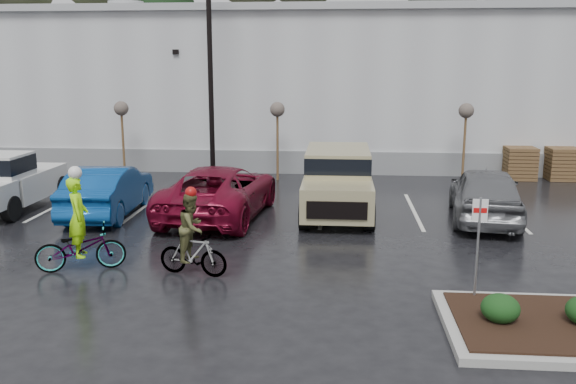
# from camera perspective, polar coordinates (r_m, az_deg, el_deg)

# --- Properties ---
(ground) EXTENTS (120.00, 120.00, 0.00)m
(ground) POSITION_cam_1_polar(r_m,az_deg,el_deg) (12.66, -0.16, -10.19)
(ground) COLOR black
(ground) RESTS_ON ground
(warehouse) EXTENTS (60.50, 15.50, 7.20)m
(warehouse) POSITION_cam_1_polar(r_m,az_deg,el_deg) (33.69, 3.15, 10.15)
(warehouse) COLOR #ADAFB2
(warehouse) RESTS_ON ground
(wooded_ridge) EXTENTS (80.00, 25.00, 6.00)m
(wooded_ridge) POSITION_cam_1_polar(r_m,az_deg,el_deg) (56.70, 3.87, 10.28)
(wooded_ridge) COLOR #1F3F1A
(wooded_ridge) RESTS_ON ground
(lamppost) EXTENTS (0.50, 1.00, 9.22)m
(lamppost) POSITION_cam_1_polar(r_m,az_deg,el_deg) (24.21, -7.36, 14.12)
(lamppost) COLOR black
(lamppost) RESTS_ON ground
(sapling_west) EXTENTS (0.60, 0.60, 3.20)m
(sapling_west) POSITION_cam_1_polar(r_m,az_deg,el_deg) (26.35, -15.32, 7.18)
(sapling_west) COLOR #4A2C1D
(sapling_west) RESTS_ON ground
(sapling_mid) EXTENTS (0.60, 0.60, 3.20)m
(sapling_mid) POSITION_cam_1_polar(r_m,az_deg,el_deg) (24.88, -1.00, 7.34)
(sapling_mid) COLOR #4A2C1D
(sapling_mid) RESTS_ON ground
(sapling_east) EXTENTS (0.60, 0.60, 3.20)m
(sapling_east) POSITION_cam_1_polar(r_m,az_deg,el_deg) (25.25, 16.32, 6.93)
(sapling_east) COLOR #4A2C1D
(sapling_east) RESTS_ON ground
(pallet_stack_a) EXTENTS (1.20, 1.20, 1.35)m
(pallet_stack_a) POSITION_cam_1_polar(r_m,az_deg,el_deg) (27.05, 20.85, 2.55)
(pallet_stack_a) COLOR #4A2C1D
(pallet_stack_a) RESTS_ON ground
(pallet_stack_b) EXTENTS (1.20, 1.20, 1.35)m
(pallet_stack_b) POSITION_cam_1_polar(r_m,az_deg,el_deg) (27.57, 24.25, 2.44)
(pallet_stack_b) COLOR #4A2C1D
(pallet_stack_b) RESTS_ON ground
(shrub_a) EXTENTS (0.70, 0.70, 0.52)m
(shrub_a) POSITION_cam_1_polar(r_m,az_deg,el_deg) (11.91, 19.25, -10.23)
(shrub_a) COLOR #133311
(shrub_a) RESTS_ON curb_island
(fire_lane_sign) EXTENTS (0.30, 0.05, 2.20)m
(fire_lane_sign) POSITION_cam_1_polar(r_m,az_deg,el_deg) (12.65, 17.37, -4.04)
(fire_lane_sign) COLOR gray
(fire_lane_sign) RESTS_ON ground
(pickup_white) EXTENTS (2.10, 5.20, 1.96)m
(pickup_white) POSITION_cam_1_polar(r_m,az_deg,el_deg) (22.28, -24.42, 1.15)
(pickup_white) COLOR silver
(pickup_white) RESTS_ON ground
(car_blue) EXTENTS (1.93, 4.92, 1.59)m
(car_blue) POSITION_cam_1_polar(r_m,az_deg,el_deg) (20.17, -16.50, 0.16)
(car_blue) COLOR navy
(car_blue) RESTS_ON ground
(car_red) EXTENTS (3.27, 6.11, 1.63)m
(car_red) POSITION_cam_1_polar(r_m,az_deg,el_deg) (19.21, -6.41, 0.07)
(car_red) COLOR maroon
(car_red) RESTS_ON ground
(suv_tan) EXTENTS (2.20, 5.10, 2.06)m
(suv_tan) POSITION_cam_1_polar(r_m,az_deg,el_deg) (19.39, 4.65, 0.86)
(suv_tan) COLOR tan
(suv_tan) RESTS_ON ground
(car_grey) EXTENTS (2.66, 5.20, 1.69)m
(car_grey) POSITION_cam_1_polar(r_m,az_deg,el_deg) (19.59, 17.98, -0.13)
(car_grey) COLOR slate
(car_grey) RESTS_ON ground
(cyclist_hivis) EXTENTS (2.17, 1.37, 2.48)m
(cyclist_hivis) POSITION_cam_1_polar(r_m,az_deg,el_deg) (15.02, -18.90, -4.17)
(cyclist_hivis) COLOR #3F3F44
(cyclist_hivis) RESTS_ON ground
(cyclist_olive) EXTENTS (1.66, 0.83, 2.07)m
(cyclist_olive) POSITION_cam_1_polar(r_m,az_deg,el_deg) (14.05, -8.92, -4.71)
(cyclist_olive) COLOR #3F3F44
(cyclist_olive) RESTS_ON ground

